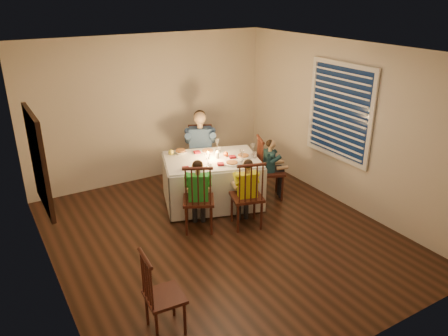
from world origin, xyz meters
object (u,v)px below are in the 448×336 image
chair_near_left (199,229)px  chair_end (269,197)px  child_teal (269,197)px  child_green (199,229)px  child_yellow (246,225)px  adult (201,184)px  chair_near_right (246,225)px  chair_adult (201,184)px  chair_extra (167,329)px  serving_bowl (181,152)px  dining_table (212,172)px

chair_near_left → chair_end: 1.56m
child_teal → child_green: bearing=124.4°
chair_near_left → chair_end: bearing=-140.3°
child_green → child_teal: 1.56m
child_green → child_yellow: size_ratio=1.03×
adult → child_teal: adult is taller
chair_near_left → child_yellow: size_ratio=1.00×
chair_near_right → chair_end: 1.06m
chair_adult → chair_end: bearing=-27.9°
chair_end → chair_near_right: bearing=146.6°
chair_extra → child_teal: (2.78, 1.97, 0.00)m
chair_near_right → child_yellow: 0.00m
chair_adult → child_green: 1.60m
adult → child_teal: size_ratio=1.33×
chair_adult → child_teal: bearing=-27.9°
chair_near_left → child_green: child_green is taller
child_yellow → chair_near_left: bearing=-5.4°
chair_near_left → adult: size_ratio=0.78×
serving_bowl → chair_adult: bearing=29.4°
chair_end → child_yellow: same height
chair_near_left → child_teal: 1.56m
adult → child_green: 1.60m
chair_extra → child_teal: child_teal is taller
chair_adult → chair_extra: 3.65m
chair_extra → serving_bowl: serving_bowl is taller
chair_adult → child_green: (-0.78, -1.39, 0.00)m
dining_table → chair_near_left: (-0.58, -0.64, -0.56)m
chair_near_right → adult: 1.66m
dining_table → chair_adult: size_ratio=1.65×
chair_near_right → child_green: child_green is taller
dining_table → chair_adult: 0.96m
chair_adult → adult: (0.00, 0.00, 0.00)m
child_teal → serving_bowl: serving_bowl is taller
chair_adult → chair_end: size_ratio=1.00×
chair_near_left → child_yellow: same height
chair_adult → child_yellow: 1.66m
child_teal → serving_bowl: size_ratio=5.26×
chair_near_left → serving_bowl: serving_bowl is taller
child_teal → chair_near_right: bearing=146.6°
child_green → child_yellow: bearing=-174.5°
chair_end → child_yellow: size_ratio=1.00×
adult → dining_table: bearing=-77.8°
child_yellow → serving_bowl: (-0.40, 1.36, 0.81)m
adult → child_teal: (0.75, -1.06, 0.00)m
dining_table → serving_bowl: bearing=143.3°
chair_end → child_teal: 0.00m
chair_extra → adult: adult is taller
chair_adult → adult: size_ratio=0.78×
serving_bowl → chair_near_left: bearing=-103.1°
chair_end → child_teal: chair_end is taller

